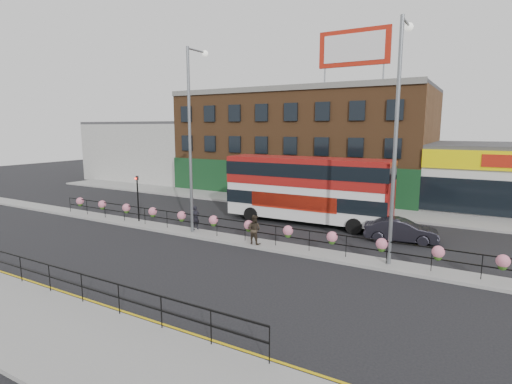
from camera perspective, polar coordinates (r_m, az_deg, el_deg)
The scene contains 18 objects.
ground at distance 23.96m, azimuth -3.62°, elevation -6.92°, with size 120.00×120.00×0.00m, color black.
south_pavement at distance 16.06m, azimuth -29.13°, elevation -16.22°, with size 60.00×4.00×0.15m, color gray.
north_pavement at distance 34.29m, azimuth 7.55°, elevation -1.90°, with size 60.00×4.00×0.15m, color gray.
median at distance 23.93m, azimuth -3.62°, elevation -6.75°, with size 60.00×1.60×0.15m, color gray.
yellow_line_inner at distance 17.23m, azimuth -22.37°, elevation -14.22°, with size 60.00×0.10×0.01m, color gold.
yellow_line_outer at distance 17.13m, azimuth -22.85°, elevation -14.39°, with size 60.00×0.10×0.01m, color gold.
brick_building at distance 42.57m, azimuth 6.83°, elevation 7.12°, with size 25.00×12.21×10.30m.
warehouse_west at distance 53.96m, azimuth -13.45°, elevation 5.80°, with size 15.50×12.00×7.30m.
billboard at distance 36.22m, azimuth 13.82°, elevation 19.37°, with size 6.00×0.29×4.40m.
median_railing at distance 23.69m, azimuth -3.64°, elevation -4.49°, with size 30.04×0.56×1.23m.
south_railing at distance 18.24m, azimuth -27.47°, elevation -10.05°, with size 20.04×0.05×1.12m.
double_decker_bus at distance 27.70m, azimuth 7.35°, elevation 1.22°, with size 11.46×3.14×4.60m.
car at distance 24.98m, azimuth 19.99°, elevation -5.17°, with size 4.33×2.15×1.37m, color black.
pedestrian_a at distance 25.89m, azimuth -8.60°, elevation -3.67°, with size 0.49×0.63×1.54m, color black.
pedestrian_b at distance 22.50m, azimuth -0.27°, elevation -5.36°, with size 0.83×0.66×1.67m, color #30271D.
lamp_column_west at distance 24.91m, azimuth -9.05°, elevation 9.46°, with size 0.40×1.97×11.22m.
lamp_column_east at distance 19.82m, azimuth 19.60°, elevation 9.45°, with size 0.41×2.00×11.41m.
traffic_light_median at distance 28.83m, azimuth -16.59°, elevation 0.50°, with size 0.15×0.28×3.65m.
Camera 1 is at (12.79, -19.13, 6.67)m, focal length 28.00 mm.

